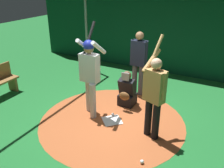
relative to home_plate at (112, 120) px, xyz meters
The scene contains 12 objects.
ground_plane 0.01m from the home_plate, ahead, with size 26.06×26.06×0.00m, color #1E6B2D.
dirt_circle 0.01m from the home_plate, ahead, with size 3.37×3.37×0.01m, color #AD562D.
home_plate is the anchor object (origin of this frame).
batter 1.28m from the home_plate, 96.02° to the right, with size 0.68×0.49×2.18m.
catcher 0.93m from the home_plate, behind, with size 0.58×0.40×0.96m.
umpire 1.91m from the home_plate, behind, with size 0.22×0.49×1.79m.
visitor 1.41m from the home_plate, 84.05° to the left, with size 0.64×0.52×2.09m.
back_wall 4.10m from the home_plate, behind, with size 0.23×10.06×3.43m.
cage_frame 2.13m from the home_plate, ahead, with size 5.49×5.01×3.09m.
baseball_0 1.00m from the home_plate, behind, with size 0.07×0.07×0.07m, color white.
baseball_1 0.22m from the home_plate, 157.41° to the right, with size 0.07×0.07×0.07m, color white.
baseball_2 1.51m from the home_plate, 49.33° to the left, with size 0.07×0.07×0.07m, color white.
Camera 1 is at (4.24, 2.28, 3.11)m, focal length 38.69 mm.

